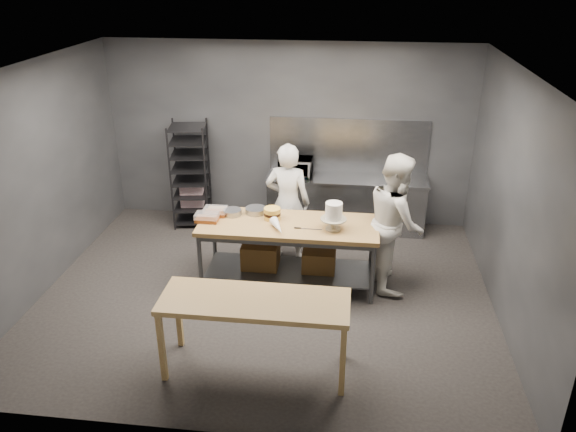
# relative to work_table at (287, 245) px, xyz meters

# --- Properties ---
(ground) EXTENTS (6.00, 6.00, 0.00)m
(ground) POSITION_rel_work_table_xyz_m (-0.25, -0.34, -0.57)
(ground) COLOR black
(ground) RESTS_ON ground
(back_wall) EXTENTS (6.00, 0.04, 3.00)m
(back_wall) POSITION_rel_work_table_xyz_m (-0.25, 2.16, 0.93)
(back_wall) COLOR #4C4F54
(back_wall) RESTS_ON ground
(work_table) EXTENTS (2.40, 0.90, 0.92)m
(work_table) POSITION_rel_work_table_xyz_m (0.00, 0.00, 0.00)
(work_table) COLOR olive
(work_table) RESTS_ON ground
(near_counter) EXTENTS (2.00, 0.70, 0.90)m
(near_counter) POSITION_rel_work_table_xyz_m (-0.12, -1.86, 0.24)
(near_counter) COLOR olive
(near_counter) RESTS_ON ground
(back_counter) EXTENTS (2.60, 0.60, 0.90)m
(back_counter) POSITION_rel_work_table_xyz_m (0.75, 1.84, -0.12)
(back_counter) COLOR slate
(back_counter) RESTS_ON ground
(splashback_panel) EXTENTS (2.60, 0.02, 0.90)m
(splashback_panel) POSITION_rel_work_table_xyz_m (0.75, 2.14, 0.78)
(splashback_panel) COLOR slate
(splashback_panel) RESTS_ON back_counter
(speed_rack) EXTENTS (0.69, 0.73, 1.75)m
(speed_rack) POSITION_rel_work_table_xyz_m (-1.84, 1.76, 0.28)
(speed_rack) COLOR black
(speed_rack) RESTS_ON ground
(chef_behind) EXTENTS (0.69, 0.48, 1.80)m
(chef_behind) POSITION_rel_work_table_xyz_m (-0.08, 0.71, 0.33)
(chef_behind) COLOR white
(chef_behind) RESTS_ON ground
(chef_right) EXTENTS (0.82, 1.00, 1.89)m
(chef_right) POSITION_rel_work_table_xyz_m (1.44, 0.15, 0.37)
(chef_right) COLOR silver
(chef_right) RESTS_ON ground
(microwave) EXTENTS (0.54, 0.37, 0.30)m
(microwave) POSITION_rel_work_table_xyz_m (-0.09, 1.84, 0.48)
(microwave) COLOR black
(microwave) RESTS_ON back_counter
(frosted_cake_stand) EXTENTS (0.34, 0.34, 0.38)m
(frosted_cake_stand) POSITION_rel_work_table_xyz_m (0.62, -0.13, 0.58)
(frosted_cake_stand) COLOR #B0A88D
(frosted_cake_stand) RESTS_ON work_table
(layer_cake) EXTENTS (0.23, 0.23, 0.16)m
(layer_cake) POSITION_rel_work_table_xyz_m (-0.21, 0.09, 0.43)
(layer_cake) COLOR gold
(layer_cake) RESTS_ON work_table
(cake_pans) EXTENTS (0.58, 0.37, 0.07)m
(cake_pans) POSITION_rel_work_table_xyz_m (-0.61, 0.22, 0.39)
(cake_pans) COLOR gray
(cake_pans) RESTS_ON work_table
(piping_bag) EXTENTS (0.26, 0.40, 0.12)m
(piping_bag) POSITION_rel_work_table_xyz_m (-0.09, -0.26, 0.41)
(piping_bag) COLOR white
(piping_bag) RESTS_ON work_table
(offset_spatula) EXTENTS (0.36, 0.02, 0.02)m
(offset_spatula) POSITION_rel_work_table_xyz_m (0.25, -0.17, 0.35)
(offset_spatula) COLOR slate
(offset_spatula) RESTS_ON work_table
(pastry_clamshells) EXTENTS (0.38, 0.42, 0.11)m
(pastry_clamshells) POSITION_rel_work_table_xyz_m (-1.05, 0.02, 0.40)
(pastry_clamshells) COLOR #A85221
(pastry_clamshells) RESTS_ON work_table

